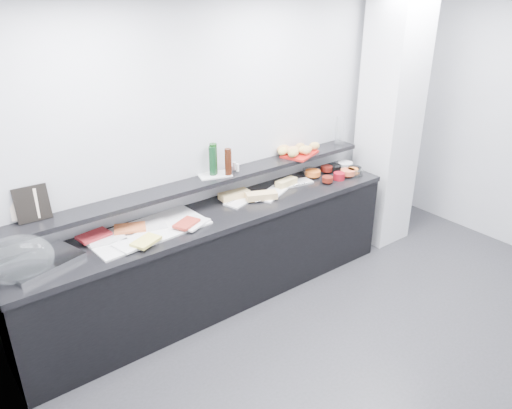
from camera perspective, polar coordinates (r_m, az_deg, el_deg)
ground at (r=4.26m, az=17.77°, el=-17.42°), size 5.00×5.00×0.00m
back_wall at (r=4.79m, az=0.27°, el=7.38°), size 5.00×0.02×2.70m
column at (r=5.58m, az=14.99°, el=9.07°), size 0.50×0.50×2.70m
buffet_cabinet at (r=4.57m, az=-4.43°, el=-6.32°), size 3.60×0.60×0.85m
counter_top at (r=4.36m, az=-4.62°, el=-1.24°), size 3.62×0.62×0.05m
wall_shelf at (r=4.39m, az=-5.98°, el=2.55°), size 3.60×0.25×0.04m
cloche_base at (r=3.88m, az=-23.26°, el=-6.09°), size 0.58×0.47×0.04m
cloche_dome at (r=3.76m, az=-25.61°, el=-5.70°), size 0.52×0.38×0.34m
linen_runner at (r=4.11m, az=-12.20°, el=-2.94°), size 0.98×0.51×0.01m
platter_meat_a at (r=4.03m, az=-16.72°, el=-3.78°), size 0.30×0.22×0.01m
food_meat_a at (r=4.07m, az=-18.04°, el=-3.40°), size 0.26×0.19×0.02m
platter_salmon at (r=4.15m, az=-12.18°, el=-2.41°), size 0.31×0.24×0.01m
food_salmon at (r=4.11m, az=-14.21°, el=-2.62°), size 0.29×0.24×0.02m
platter_cheese at (r=3.93m, az=-13.62°, el=-4.21°), size 0.34×0.27×0.01m
food_cheese at (r=3.88m, az=-12.46°, el=-4.11°), size 0.26×0.21×0.02m
platter_meat_b at (r=4.13m, az=-7.19°, el=-2.15°), size 0.30×0.26×0.01m
food_meat_b at (r=4.10m, az=-7.95°, el=-2.14°), size 0.25×0.21×0.02m
sandwich_plate_left at (r=4.56m, az=-1.59°, el=0.53°), size 0.39×0.26×0.01m
sandwich_food_left at (r=4.58m, az=-2.51°, el=1.12°), size 0.29×0.13×0.06m
tongs_left at (r=4.51m, az=-2.73°, el=0.39°), size 0.16×0.05×0.01m
sandwich_plate_mid at (r=4.69m, az=1.82°, el=1.22°), size 0.41×0.30×0.01m
sandwich_food_mid at (r=4.56m, az=0.63°, el=1.02°), size 0.31×0.21×0.06m
tongs_mid at (r=4.52m, az=0.77°, el=0.47°), size 0.16×0.03×0.01m
sandwich_plate_right at (r=4.95m, az=4.58°, el=2.47°), size 0.35×0.19×0.01m
sandwich_food_right at (r=4.86m, az=3.47°, el=2.54°), size 0.24×0.12×0.06m
tongs_right at (r=4.90m, az=5.09°, el=2.33°), size 0.16×0.03×0.01m
bowl_glass_fruit at (r=5.15m, az=6.31°, el=3.62°), size 0.22×0.22×0.07m
fill_glass_fruit at (r=5.12m, az=6.51°, el=3.60°), size 0.20×0.20×0.05m
bowl_black_jam at (r=5.31m, az=8.97°, el=4.11°), size 0.17×0.17×0.07m
fill_black_jam at (r=5.26m, az=8.06°, el=4.10°), size 0.13×0.13×0.05m
bowl_glass_cream at (r=5.39m, az=9.94°, el=4.38°), size 0.23×0.23×0.07m
fill_glass_cream at (r=5.40m, az=10.15°, el=4.51°), size 0.19×0.19×0.05m
bowl_red_jam at (r=5.10m, az=9.47°, el=3.22°), size 0.12×0.12×0.07m
fill_red_jam at (r=4.98m, az=8.17°, el=2.89°), size 0.14×0.14×0.05m
bowl_glass_salmon at (r=5.23m, az=11.28°, el=3.62°), size 0.17×0.17×0.07m
fill_glass_salmon at (r=5.19m, az=10.45°, el=3.66°), size 0.20×0.20×0.05m
bowl_black_fruit at (r=5.29m, az=11.22°, el=3.87°), size 0.14×0.14×0.07m
fill_black_fruit at (r=5.24m, az=11.01°, el=3.80°), size 0.12×0.12×0.05m
framed_print at (r=3.93m, az=-24.21°, el=0.08°), size 0.24×0.09×0.26m
print_art at (r=3.94m, az=-25.00°, el=-0.04°), size 0.20×0.11×0.22m
condiment_tray at (r=4.47m, az=-4.75°, el=3.39°), size 0.32×0.25×0.01m
bottle_green_a at (r=4.42m, az=-4.99°, el=4.99°), size 0.07×0.07×0.26m
bottle_brown at (r=4.41m, az=-3.21°, el=4.90°), size 0.08×0.08×0.24m
bottle_green_b at (r=4.44m, az=-4.88°, el=5.22°), size 0.09×0.09×0.28m
bottle_hot at (r=4.50m, az=-3.04°, el=4.89°), size 0.05×0.05×0.18m
shaker_salt at (r=4.56m, az=-2.49°, el=4.44°), size 0.04×0.04×0.07m
shaker_pepper at (r=4.52m, az=-2.13°, el=4.25°), size 0.03×0.03×0.07m
bread_tray at (r=5.00m, az=5.02°, el=5.77°), size 0.43×0.37×0.02m
bread_roll_nw at (r=4.91m, az=3.09°, el=6.10°), size 0.15×0.12×0.08m
bread_roll_n at (r=4.98m, az=3.14°, el=6.35°), size 0.17×0.12×0.08m
bread_roll_ne at (r=5.05m, az=5.04°, el=6.58°), size 0.12×0.08×0.08m
bread_roll_sw at (r=4.86m, az=4.30°, el=5.87°), size 0.16×0.12×0.08m
bread_roll_s at (r=4.95m, az=5.81°, el=6.16°), size 0.14×0.11×0.08m
bread_roll_se at (r=4.97m, az=5.62°, el=6.25°), size 0.17×0.13×0.08m
bread_roll_midw at (r=4.94m, az=4.20°, el=6.19°), size 0.16×0.11×0.08m
bread_roll_mide at (r=5.10m, az=6.67°, el=6.66°), size 0.13×0.10×0.08m
carafe at (r=5.32m, az=9.56°, el=8.27°), size 0.12×0.12×0.30m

